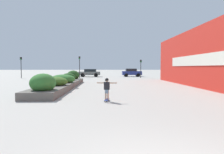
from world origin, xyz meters
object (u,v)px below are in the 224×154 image
object	(u,v)px
car_center_left	(90,73)
traffic_light_right	(141,65)
skateboard	(107,100)
traffic_light_far_left	(21,64)
skateboarder	(107,86)
car_leftmost	(132,72)
traffic_light_left	(80,63)

from	to	relation	value
car_center_left	traffic_light_right	distance (m)	10.42
skateboard	traffic_light_right	xyz separation A→B (m)	(6.23, 24.37, 2.13)
car_center_left	traffic_light_far_left	world-z (taller)	traffic_light_far_left
skateboarder	car_center_left	xyz separation A→B (m)	(-3.16, 28.68, 0.00)
traffic_light_far_left	car_leftmost	bearing A→B (deg)	15.46
skateboard	traffic_light_left	size ratio (longest dim) A/B	0.21
skateboard	skateboarder	distance (m)	0.74
car_leftmost	traffic_light_right	size ratio (longest dim) A/B	1.21
car_leftmost	traffic_light_left	xyz separation A→B (m)	(-9.80, -5.04, 1.70)
skateboard	car_center_left	size ratio (longest dim) A/B	0.19
car_center_left	traffic_light_right	size ratio (longest dim) A/B	1.31
traffic_light_left	car_leftmost	bearing A→B (deg)	27.19
traffic_light_right	traffic_light_far_left	world-z (taller)	traffic_light_far_left
skateboard	skateboarder	size ratio (longest dim) A/B	0.67
car_leftmost	traffic_light_left	bearing A→B (deg)	-62.81
car_leftmost	car_center_left	bearing A→B (deg)	-86.47
skateboard	car_center_left	distance (m)	28.87
skateboarder	traffic_light_right	world-z (taller)	traffic_light_right
skateboard	traffic_light_left	xyz separation A→B (m)	(-4.58, 24.16, 2.47)
skateboard	car_center_left	bearing A→B (deg)	105.25
skateboarder	traffic_light_left	bearing A→B (deg)	109.69
traffic_light_right	skateboarder	bearing A→B (deg)	-104.34
car_center_left	traffic_light_left	world-z (taller)	traffic_light_left
car_leftmost	traffic_light_far_left	distance (m)	20.51
skateboard	skateboarder	xyz separation A→B (m)	(0.00, -0.00, 0.74)
skateboarder	traffic_light_far_left	xyz separation A→B (m)	(-14.49, 23.75, 1.64)
traffic_light_left	traffic_light_far_left	size ratio (longest dim) A/B	1.04
car_leftmost	traffic_light_right	bearing A→B (deg)	11.74
skateboarder	car_leftmost	distance (m)	29.66
skateboard	traffic_light_right	bearing A→B (deg)	84.63
skateboarder	traffic_light_far_left	distance (m)	27.87
skateboarder	traffic_light_right	distance (m)	25.19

